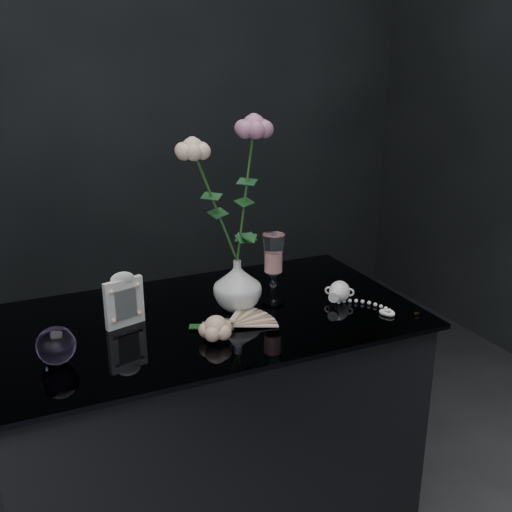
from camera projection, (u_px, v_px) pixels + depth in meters
name	position (u px, v px, depth m)	size (l,w,h in m)	color
table	(209.00, 445.00, 1.61)	(1.05, 0.58, 0.76)	black
vase	(237.00, 285.00, 1.51)	(0.12, 0.12, 0.13)	white
wine_glass	(273.00, 269.00, 1.53)	(0.06, 0.06, 0.19)	white
picture_frame	(124.00, 299.00, 1.41)	(0.10, 0.08, 0.14)	white
paperweight	(56.00, 345.00, 1.25)	(0.08, 0.08, 0.08)	#AD81D2
paper_fan	(231.00, 324.00, 1.41)	(0.23, 0.18, 0.02)	beige
loose_rose	(216.00, 328.00, 1.35)	(0.13, 0.17, 0.06)	#EBB398
pearl_jar	(340.00, 291.00, 1.57)	(0.19, 0.20, 0.06)	white
roses	(230.00, 187.00, 1.42)	(0.23, 0.11, 0.40)	#FFC6A7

